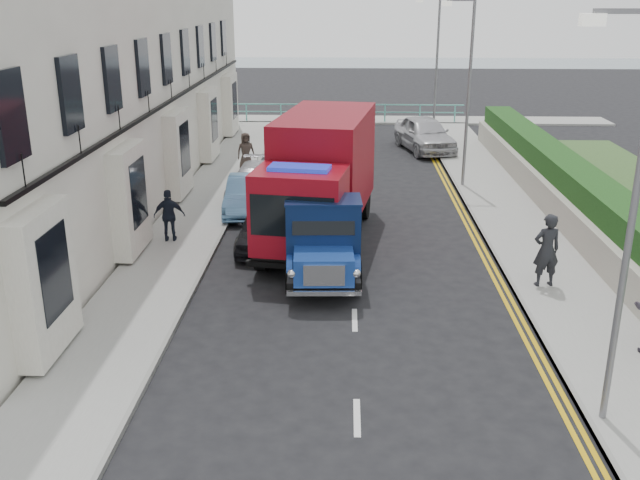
{
  "coord_description": "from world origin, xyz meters",
  "views": [
    {
      "loc": [
        -0.27,
        -12.94,
        7.16
      ],
      "look_at": [
        -0.86,
        3.58,
        1.4
      ],
      "focal_mm": 40.0,
      "sensor_mm": 36.0,
      "label": 1
    }
  ],
  "objects_px": {
    "red_lorry": "(320,176)",
    "lamp_near": "(626,204)",
    "bedford_lorry": "(323,244)",
    "parked_car_front": "(265,226)",
    "lamp_mid": "(466,83)",
    "pedestrian_east_near": "(547,250)",
    "lamp_far": "(435,59)"
  },
  "relations": [
    {
      "from": "bedford_lorry",
      "to": "lamp_mid",
      "type": "bearing_deg",
      "value": 60.23
    },
    {
      "from": "lamp_mid",
      "to": "pedestrian_east_near",
      "type": "relative_size",
      "value": 3.7
    },
    {
      "from": "lamp_far",
      "to": "pedestrian_east_near",
      "type": "relative_size",
      "value": 3.7
    },
    {
      "from": "parked_car_front",
      "to": "pedestrian_east_near",
      "type": "distance_m",
      "value": 8.01
    },
    {
      "from": "lamp_mid",
      "to": "lamp_far",
      "type": "xyz_separation_m",
      "value": [
        0.0,
        10.0,
        0.0
      ]
    },
    {
      "from": "lamp_far",
      "to": "bedford_lorry",
      "type": "distance_m",
      "value": 20.52
    },
    {
      "from": "parked_car_front",
      "to": "lamp_mid",
      "type": "bearing_deg",
      "value": 47.16
    },
    {
      "from": "parked_car_front",
      "to": "bedford_lorry",
      "type": "bearing_deg",
      "value": -55.05
    },
    {
      "from": "bedford_lorry",
      "to": "pedestrian_east_near",
      "type": "bearing_deg",
      "value": -6.01
    },
    {
      "from": "bedford_lorry",
      "to": "parked_car_front",
      "type": "distance_m",
      "value": 3.26
    },
    {
      "from": "pedestrian_east_near",
      "to": "lamp_near",
      "type": "bearing_deg",
      "value": 73.53
    },
    {
      "from": "lamp_near",
      "to": "parked_car_front",
      "type": "distance_m",
      "value": 11.76
    },
    {
      "from": "lamp_mid",
      "to": "pedestrian_east_near",
      "type": "distance_m",
      "value": 10.47
    },
    {
      "from": "lamp_near",
      "to": "pedestrian_east_near",
      "type": "xyz_separation_m",
      "value": [
        0.62,
        5.97,
        -2.93
      ]
    },
    {
      "from": "bedford_lorry",
      "to": "red_lorry",
      "type": "bearing_deg",
      "value": 90.68
    },
    {
      "from": "parked_car_front",
      "to": "lamp_near",
      "type": "bearing_deg",
      "value": -51.79
    },
    {
      "from": "lamp_far",
      "to": "bedford_lorry",
      "type": "height_order",
      "value": "lamp_far"
    },
    {
      "from": "lamp_far",
      "to": "bedford_lorry",
      "type": "relative_size",
      "value": 1.44
    },
    {
      "from": "lamp_near",
      "to": "parked_car_front",
      "type": "relative_size",
      "value": 1.9
    },
    {
      "from": "lamp_far",
      "to": "pedestrian_east_near",
      "type": "height_order",
      "value": "lamp_far"
    },
    {
      "from": "lamp_far",
      "to": "pedestrian_east_near",
      "type": "distance_m",
      "value": 20.25
    },
    {
      "from": "lamp_far",
      "to": "red_lorry",
      "type": "bearing_deg",
      "value": -107.63
    },
    {
      "from": "bedford_lorry",
      "to": "red_lorry",
      "type": "height_order",
      "value": "red_lorry"
    },
    {
      "from": "lamp_mid",
      "to": "pedestrian_east_near",
      "type": "xyz_separation_m",
      "value": [
        0.62,
        -10.03,
        -2.93
      ]
    },
    {
      "from": "lamp_far",
      "to": "lamp_near",
      "type": "bearing_deg",
      "value": -90.0
    },
    {
      "from": "bedford_lorry",
      "to": "parked_car_front",
      "type": "bearing_deg",
      "value": 121.16
    },
    {
      "from": "lamp_mid",
      "to": "bedford_lorry",
      "type": "bearing_deg",
      "value": -117.21
    },
    {
      "from": "lamp_mid",
      "to": "lamp_far",
      "type": "relative_size",
      "value": 1.0
    },
    {
      "from": "bedford_lorry",
      "to": "lamp_near",
      "type": "bearing_deg",
      "value": -54.27
    },
    {
      "from": "red_lorry",
      "to": "lamp_near",
      "type": "bearing_deg",
      "value": -53.13
    },
    {
      "from": "lamp_far",
      "to": "parked_car_front",
      "type": "distance_m",
      "value": 18.61
    },
    {
      "from": "lamp_far",
      "to": "parked_car_front",
      "type": "relative_size",
      "value": 1.9
    }
  ]
}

